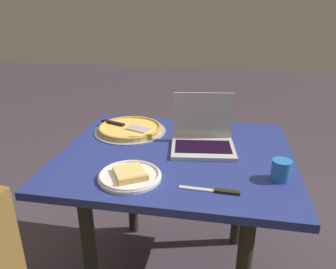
% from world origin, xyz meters
% --- Properties ---
extents(dining_table, '(1.07, 0.91, 0.75)m').
position_xyz_m(dining_table, '(0.00, 0.00, 0.64)').
color(dining_table, navy).
rests_on(dining_table, ground_plane).
extents(laptop, '(0.33, 0.28, 0.25)m').
position_xyz_m(laptop, '(0.12, 0.08, 0.81)').
color(laptop, '#B6B9B1').
rests_on(laptop, dining_table).
extents(pizza_plate, '(0.25, 0.25, 0.04)m').
position_xyz_m(pizza_plate, '(-0.14, -0.28, 0.77)').
color(pizza_plate, white).
rests_on(pizza_plate, dining_table).
extents(pizza_tray, '(0.39, 0.39, 0.03)m').
position_xyz_m(pizza_tray, '(-0.29, 0.21, 0.77)').
color(pizza_tray, '#97959E').
rests_on(pizza_tray, dining_table).
extents(table_knife, '(0.23, 0.03, 0.01)m').
position_xyz_m(table_knife, '(0.20, -0.32, 0.76)').
color(table_knife, silver).
rests_on(table_knife, dining_table).
extents(drink_cup, '(0.08, 0.08, 0.08)m').
position_xyz_m(drink_cup, '(0.45, -0.18, 0.80)').
color(drink_cup, '#2672BC').
rests_on(drink_cup, dining_table).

